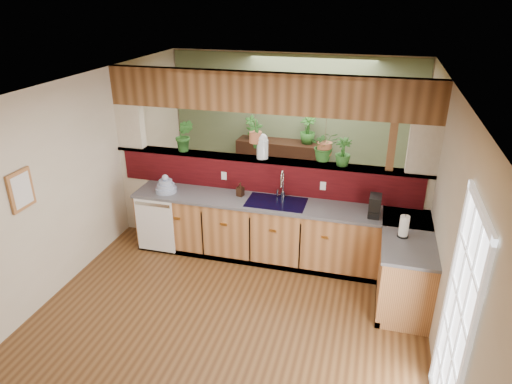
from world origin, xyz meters
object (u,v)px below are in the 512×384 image
(glass_jar, at_px, (262,146))
(shelving_console, at_px, (281,169))
(coffee_maker, at_px, (375,207))
(paper_towel, at_px, (404,227))
(faucet, at_px, (282,183))
(dish_stack, at_px, (166,187))
(soap_dispenser, at_px, (240,189))

(glass_jar, bearing_deg, shelving_console, 93.33)
(coffee_maker, relative_size, paper_towel, 0.98)
(faucet, bearing_deg, paper_towel, -23.33)
(shelving_console, bearing_deg, dish_stack, -114.54)
(faucet, xyz_separation_m, paper_towel, (1.62, -0.70, -0.09))
(glass_jar, xyz_separation_m, shelving_console, (-0.11, 1.90, -1.07))
(coffee_maker, relative_size, glass_jar, 0.78)
(coffee_maker, height_order, glass_jar, glass_jar)
(paper_towel, bearing_deg, soap_dispenser, 164.26)
(faucet, xyz_separation_m, dish_stack, (-1.67, -0.22, -0.14))
(faucet, distance_m, soap_dispenser, 0.61)
(soap_dispenser, bearing_deg, dish_stack, -172.18)
(dish_stack, distance_m, paper_towel, 3.33)
(dish_stack, height_order, coffee_maker, coffee_maker)
(coffee_maker, height_order, shelving_console, coffee_maker)
(coffee_maker, distance_m, glass_jar, 1.76)
(soap_dispenser, bearing_deg, glass_jar, 49.61)
(shelving_console, bearing_deg, faucet, -74.91)
(faucet, relative_size, shelving_console, 0.25)
(soap_dispenser, distance_m, paper_towel, 2.30)
(dish_stack, bearing_deg, shelving_console, 62.49)
(paper_towel, xyz_separation_m, glass_jar, (-1.96, 0.91, 0.54))
(glass_jar, relative_size, shelving_console, 0.22)
(dish_stack, bearing_deg, soap_dispenser, 7.82)
(dish_stack, xyz_separation_m, paper_towel, (3.29, -0.47, 0.05))
(coffee_maker, bearing_deg, glass_jar, 166.21)
(faucet, height_order, shelving_console, faucet)
(faucet, height_order, soap_dispenser, faucet)
(shelving_console, bearing_deg, coffee_maker, -50.70)
(soap_dispenser, xyz_separation_m, coffee_maker, (1.86, -0.15, 0.03))
(coffee_maker, bearing_deg, paper_towel, -51.66)
(soap_dispenser, relative_size, shelving_console, 0.12)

